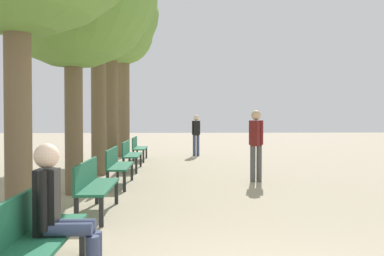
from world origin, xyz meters
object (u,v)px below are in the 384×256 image
object	(u,v)px
person_seated	(60,209)
bench_row_1	(93,182)
bench_row_2	(117,163)
pedestrian_mid	(256,141)
tree_row_4	(122,40)
tree_row_3	(110,15)
bench_row_3	(130,153)
bench_row_0	(35,230)
bench_row_4	(138,146)
tree_row_2	(98,13)
pedestrian_near	(196,133)

from	to	relation	value
person_seated	bench_row_1	bearing A→B (deg)	94.46
bench_row_1	bench_row_2	world-z (taller)	same
pedestrian_mid	tree_row_4	bearing A→B (deg)	119.96
tree_row_4	pedestrian_mid	world-z (taller)	tree_row_4
bench_row_1	tree_row_3	size ratio (longest dim) A/B	0.27
tree_row_4	pedestrian_mid	distance (m)	8.68
tree_row_4	pedestrian_mid	xyz separation A→B (m)	(3.94, -6.84, -3.62)
bench_row_2	bench_row_3	size ratio (longest dim) A/B	1.00
bench_row_0	bench_row_3	bearing A→B (deg)	90.00
bench_row_4	tree_row_4	distance (m)	4.43
bench_row_0	tree_row_2	distance (m)	8.44
bench_row_3	tree_row_3	bearing A→B (deg)	123.65
tree_row_4	pedestrian_near	distance (m)	4.66
bench_row_2	tree_row_2	distance (m)	4.25
bench_row_0	bench_row_1	size ratio (longest dim) A/B	1.00
bench_row_3	tree_row_2	world-z (taller)	tree_row_2
bench_row_2	bench_row_1	bearing A→B (deg)	-90.00
pedestrian_near	bench_row_3	bearing A→B (deg)	-115.77
tree_row_3	tree_row_2	bearing A→B (deg)	-90.00
bench_row_1	tree_row_2	bearing A→B (deg)	98.69
bench_row_4	tree_row_4	world-z (taller)	tree_row_4
bench_row_3	pedestrian_mid	world-z (taller)	pedestrian_mid
tree_row_2	tree_row_4	distance (m)	5.46
person_seated	tree_row_4	bearing A→B (deg)	94.12
bench_row_3	bench_row_1	bearing A→B (deg)	-90.00
bench_row_1	tree_row_2	xyz separation A→B (m)	(-0.71, 4.66, 3.78)
bench_row_0	person_seated	distance (m)	0.29
person_seated	tree_row_3	bearing A→B (deg)	95.55
bench_row_0	tree_row_2	bearing A→B (deg)	95.42
tree_row_2	tree_row_4	bearing A→B (deg)	90.00
tree_row_3	pedestrian_near	xyz separation A→B (m)	(2.90, 3.45, -3.80)
bench_row_0	tree_row_4	bearing A→B (deg)	93.14
bench_row_3	pedestrian_near	xyz separation A→B (m)	(2.18, 4.52, 0.43)
person_seated	pedestrian_mid	distance (m)	6.83
tree_row_3	tree_row_4	world-z (taller)	tree_row_3
pedestrian_near	pedestrian_mid	size ratio (longest dim) A/B	0.96
tree_row_2	pedestrian_near	world-z (taller)	tree_row_2
bench_row_0	pedestrian_near	distance (m)	13.26
bench_row_1	bench_row_2	xyz separation A→B (m)	(0.00, 2.85, 0.00)
pedestrian_near	bench_row_4	bearing A→B (deg)	-142.56
bench_row_3	bench_row_4	size ratio (longest dim) A/B	1.00
bench_row_3	tree_row_4	xyz separation A→B (m)	(-0.71, 4.41, 4.09)
pedestrian_near	bench_row_0	bearing A→B (deg)	-99.48
bench_row_2	tree_row_2	world-z (taller)	tree_row_2
bench_row_2	bench_row_3	xyz separation A→B (m)	(0.00, 2.85, 0.00)
tree_row_4	bench_row_1	bearing A→B (deg)	-85.97
bench_row_0	pedestrian_mid	distance (m)	6.94
bench_row_0	bench_row_2	distance (m)	5.70
bench_row_4	tree_row_3	xyz separation A→B (m)	(-0.71, -1.78, 4.23)
bench_row_2	bench_row_3	bearing A→B (deg)	90.00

